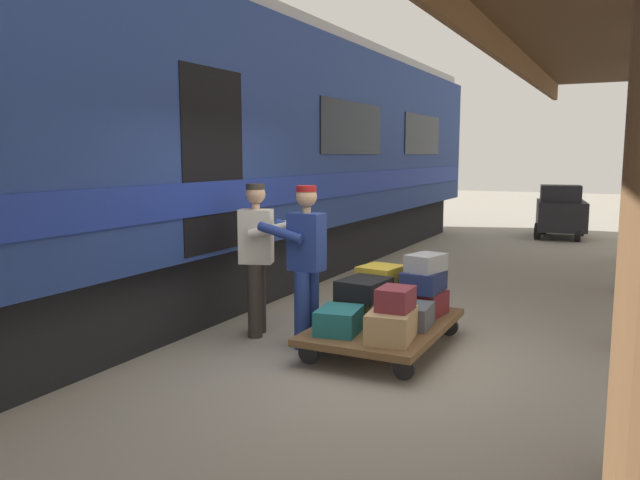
{
  "coord_description": "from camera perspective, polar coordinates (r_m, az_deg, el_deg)",
  "views": [
    {
      "loc": [
        -2.1,
        5.6,
        2.01
      ],
      "look_at": [
        0.72,
        -0.03,
        1.15
      ],
      "focal_mm": 34.82,
      "sensor_mm": 36.0,
      "label": 1
    }
  ],
  "objects": [
    {
      "name": "suitcase_gray_aluminum",
      "position": [
        6.86,
        9.71,
        -2.07
      ],
      "size": [
        0.4,
        0.49,
        0.19
      ],
      "primitive_type": "cube",
      "rotation": [
        0.0,
        0.0,
        -0.25
      ],
      "color": "#9EA0A5",
      "rests_on": "suitcase_navy_fabric"
    },
    {
      "name": "suitcase_slate_roller",
      "position": [
        6.45,
        8.22,
        -6.84
      ],
      "size": [
        0.46,
        0.51,
        0.23
      ],
      "primitive_type": "cube",
      "rotation": [
        0.0,
        0.0,
        0.07
      ],
      "color": "#4C515B",
      "rests_on": "luggage_cart"
    },
    {
      "name": "porter_by_door",
      "position": [
        6.92,
        -5.71,
        -1.27
      ],
      "size": [
        0.73,
        0.57,
        1.7
      ],
      "color": "#332D28",
      "rests_on": "ground_plane"
    },
    {
      "name": "luggage_cart",
      "position": [
        6.58,
        5.91,
        -7.91
      ],
      "size": [
        1.21,
        1.93,
        0.28
      ],
      "color": "brown",
      "rests_on": "ground_plane"
    },
    {
      "name": "baggage_tug",
      "position": [
        16.24,
        21.25,
        2.38
      ],
      "size": [
        1.35,
        1.85,
        1.3
      ],
      "color": "black",
      "rests_on": "ground_plane"
    },
    {
      "name": "suitcase_yellow_case",
      "position": [
        7.07,
        5.58,
        -3.19
      ],
      "size": [
        0.48,
        0.5,
        0.2
      ],
      "primitive_type": "cube",
      "rotation": [
        0.0,
        0.0,
        -0.14
      ],
      "color": "gold",
      "rests_on": "suitcase_red_plastic"
    },
    {
      "name": "ground_plane",
      "position": [
        6.31,
        5.82,
        -10.84
      ],
      "size": [
        60.0,
        60.0,
        0.0
      ],
      "primitive_type": "plane",
      "color": "gray"
    },
    {
      "name": "suitcase_teal_softside",
      "position": [
        6.16,
        1.77,
        -7.39
      ],
      "size": [
        0.46,
        0.56,
        0.24
      ],
      "primitive_type": "cube",
      "rotation": [
        0.0,
        0.0,
        0.15
      ],
      "color": "#1E666B",
      "rests_on": "luggage_cart"
    },
    {
      "name": "train_car",
      "position": [
        7.92,
        -18.61,
        7.75
      ],
      "size": [
        3.02,
        21.65,
        4.0
      ],
      "color": "navy",
      "rests_on": "ground_plane"
    },
    {
      "name": "suitcase_red_plastic",
      "position": [
        7.11,
        5.39,
        -5.15
      ],
      "size": [
        0.44,
        0.47,
        0.29
      ],
      "primitive_type": "cube",
      "rotation": [
        0.0,
        0.0,
        -0.0
      ],
      "color": "#AD231E",
      "rests_on": "luggage_cart"
    },
    {
      "name": "porter_in_overalls",
      "position": [
        6.48,
        -1.39,
        -1.86
      ],
      "size": [
        0.68,
        0.45,
        1.7
      ],
      "color": "navy",
      "rests_on": "ground_plane"
    },
    {
      "name": "suitcase_black_hardshell",
      "position": [
        6.61,
        4.07,
        -4.52
      ],
      "size": [
        0.49,
        0.59,
        0.21
      ],
      "primitive_type": "cube",
      "rotation": [
        0.0,
        0.0,
        -0.1
      ],
      "color": "black",
      "rests_on": "suitcase_olive_duffel"
    },
    {
      "name": "suitcase_navy_fabric",
      "position": [
        6.91,
        9.5,
        -3.75
      ],
      "size": [
        0.39,
        0.54,
        0.22
      ],
      "primitive_type": "cube",
      "rotation": [
        0.0,
        0.0,
        -0.03
      ],
      "color": "navy",
      "rests_on": "suitcase_maroon_trunk"
    },
    {
      "name": "suitcase_olive_duffel",
      "position": [
        6.63,
        3.71,
        -6.39
      ],
      "size": [
        0.52,
        0.52,
        0.22
      ],
      "primitive_type": "cube",
      "rotation": [
        0.0,
        0.0,
        0.05
      ],
      "color": "brown",
      "rests_on": "luggage_cart"
    },
    {
      "name": "suitcase_maroon_trunk",
      "position": [
        6.94,
        9.61,
        -5.71
      ],
      "size": [
        0.45,
        0.49,
        0.25
      ],
      "primitive_type": "cube",
      "rotation": [
        0.0,
        0.0,
        -0.12
      ],
      "color": "maroon",
      "rests_on": "luggage_cart"
    },
    {
      "name": "suitcase_burgundy_valise",
      "position": [
        5.91,
        6.96,
        -5.39
      ],
      "size": [
        0.31,
        0.38,
        0.22
      ],
      "primitive_type": "cube",
      "rotation": [
        0.0,
        0.0,
        0.02
      ],
      "color": "maroon",
      "rests_on": "suitcase_tan_vintage"
    },
    {
      "name": "suitcase_tan_vintage",
      "position": [
        5.96,
        6.59,
        -7.77
      ],
      "size": [
        0.47,
        0.64,
        0.28
      ],
      "primitive_type": "cube",
      "rotation": [
        0.0,
        0.0,
        0.13
      ],
      "color": "tan",
      "rests_on": "luggage_cart"
    }
  ]
}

